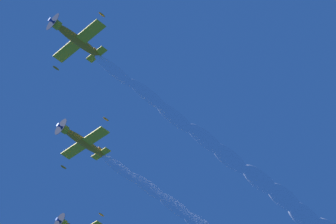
{
  "coord_description": "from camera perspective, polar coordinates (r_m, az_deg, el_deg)",
  "views": [
    {
      "loc": [
        36.94,
        25.11,
        1.82
      ],
      "look_at": [
        -9.31,
        4.09,
        75.56
      ],
      "focal_mm": 76.49,
      "sensor_mm": 36.0,
      "label": 1
    }
  ],
  "objects": [
    {
      "name": "smoke_trail_lead",
      "position": [
        99.55,
        7.55,
        -5.62
      ],
      "size": [
        44.43,
        20.13,
        3.37
      ],
      "color": "white"
    },
    {
      "name": "airplane_left_wingman",
      "position": [
        92.76,
        -6.9,
        -2.29
      ],
      "size": [
        7.84,
        8.43,
        2.96
      ],
      "color": "orange"
    },
    {
      "name": "airplane_lead",
      "position": [
        86.01,
        -7.39,
        5.81
      ],
      "size": [
        7.84,
        8.46,
        2.97
      ],
      "color": "orange"
    }
  ]
}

